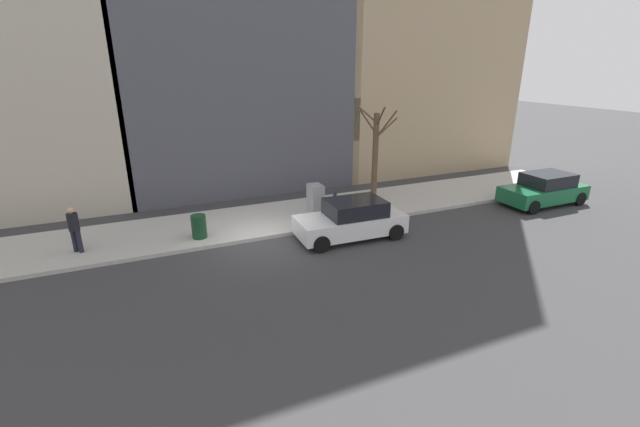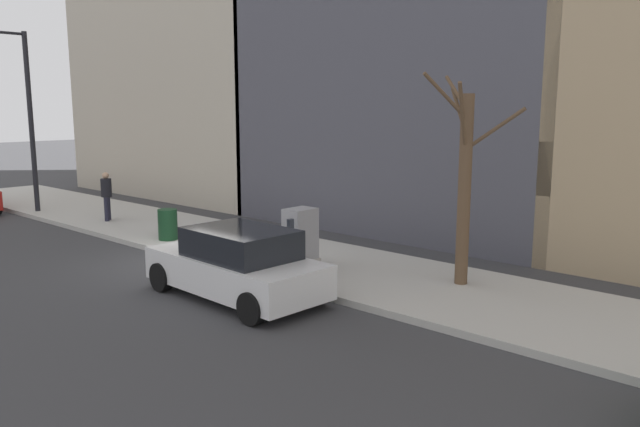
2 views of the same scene
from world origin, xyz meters
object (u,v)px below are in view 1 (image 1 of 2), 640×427
(utility_box, at_px, (316,201))
(pedestrian_near_meter, at_px, (74,227))
(parking_meter, at_px, (335,202))
(parked_car_white, at_px, (351,220))
(bare_tree, at_px, (375,153))
(parked_car_green, at_px, (544,190))
(trash_bin, at_px, (199,227))

(utility_box, distance_m, pedestrian_near_meter, 9.17)
(parking_meter, bearing_deg, parked_car_white, 178.75)
(parked_car_white, height_order, bare_tree, bare_tree)
(parked_car_green, distance_m, pedestrian_near_meter, 20.24)
(utility_box, relative_size, pedestrian_near_meter, 0.86)
(parked_car_white, distance_m, utility_box, 2.47)
(bare_tree, distance_m, trash_bin, 9.05)
(parked_car_green, height_order, trash_bin, parked_car_green)
(utility_box, xyz_separation_m, pedestrian_near_meter, (-0.01, 9.17, 0.24))
(parked_car_white, xyz_separation_m, bare_tree, (3.70, -3.20, 1.70))
(parked_car_green, xyz_separation_m, bare_tree, (3.73, 7.24, 1.70))
(parked_car_green, distance_m, parked_car_white, 10.44)
(parked_car_green, relative_size, parking_meter, 3.12)
(parked_car_green, relative_size, trash_bin, 4.67)
(parking_meter, bearing_deg, trash_bin, 85.35)
(trash_bin, bearing_deg, pedestrian_near_meter, 84.60)
(pedestrian_near_meter, bearing_deg, parked_car_white, -152.41)
(utility_box, height_order, bare_tree, bare_tree)
(parked_car_white, bearing_deg, trash_bin, 71.82)
(parked_car_green, relative_size, parked_car_white, 0.99)
(parked_car_green, xyz_separation_m, parked_car_white, (0.03, 10.44, 0.00))
(pedestrian_near_meter, bearing_deg, parked_car_green, -145.32)
(parked_car_white, bearing_deg, utility_box, 13.19)
(parked_car_white, height_order, utility_box, utility_box)
(parking_meter, distance_m, trash_bin, 5.56)
(parked_car_green, bearing_deg, trash_bin, 82.47)
(parking_meter, xyz_separation_m, utility_box, (0.85, 0.51, -0.13))
(parked_car_green, xyz_separation_m, utility_box, (2.45, 10.92, 0.11))
(parking_meter, height_order, utility_box, utility_box)
(parked_car_green, relative_size, pedestrian_near_meter, 2.53)
(pedestrian_near_meter, bearing_deg, trash_bin, -143.80)
(parked_car_white, relative_size, parking_meter, 3.15)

